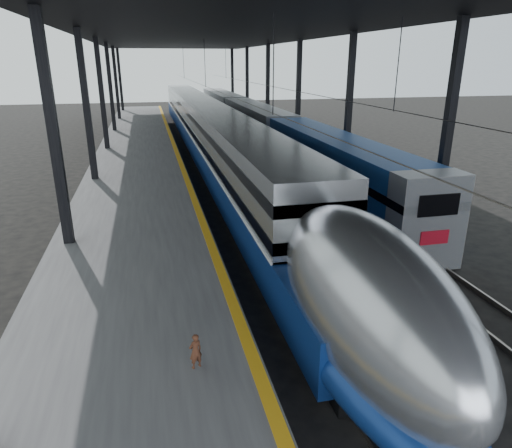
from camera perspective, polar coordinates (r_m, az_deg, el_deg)
name	(u,v)px	position (r m, az deg, el deg)	size (l,w,h in m)	color
ground	(250,315)	(14.26, -0.70, -11.32)	(160.00, 160.00, 0.00)	black
platform	(138,167)	(32.67, -14.53, 6.96)	(6.00, 80.00, 1.00)	#4C4C4F
yellow_strip	(179,157)	(32.62, -9.65, 8.20)	(0.30, 80.00, 0.01)	orange
rails	(251,167)	(33.52, -0.60, 7.16)	(6.52, 80.00, 0.16)	slate
canopy	(212,32)	(32.31, -5.55, 22.74)	(18.00, 75.00, 9.47)	black
tgv_train	(209,134)	(36.76, -5.93, 11.15)	(2.92, 65.20, 4.19)	#AAACB1
second_train	(257,126)	(42.04, 0.17, 12.16)	(2.64, 56.05, 3.63)	navy
child	(195,351)	(10.34, -7.58, -15.47)	(0.30, 0.20, 0.84)	#4E291A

